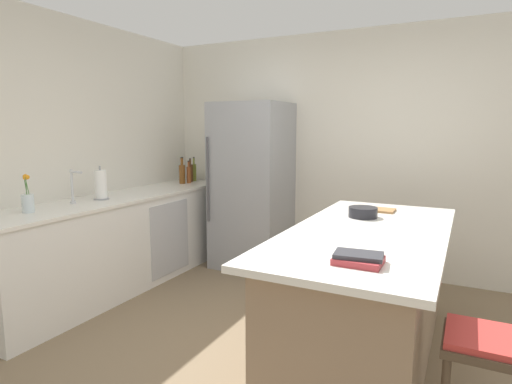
{
  "coord_description": "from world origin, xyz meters",
  "views": [
    {
      "loc": [
        0.96,
        -2.34,
        1.57
      ],
      "look_at": [
        -0.74,
        1.01,
        1.0
      ],
      "focal_mm": 29.54,
      "sensor_mm": 36.0,
      "label": 1
    }
  ],
  "objects_px": {
    "refrigerator": "(252,186)",
    "bar_stool": "(485,360)",
    "olive_oil_bottle": "(194,172)",
    "cutting_board": "(376,210)",
    "vinegar_bottle": "(189,174)",
    "kitchen_island": "(366,294)",
    "flower_vase": "(28,200)",
    "sink_faucet": "(73,186)",
    "paper_towel_roll": "(101,185)",
    "syrup_bottle": "(190,173)",
    "cookbook_stack": "(358,259)",
    "whiskey_bottle": "(182,173)",
    "mixing_bowl": "(363,212)"
  },
  "relations": [
    {
      "from": "refrigerator",
      "to": "bar_stool",
      "type": "relative_size",
      "value": 2.82
    },
    {
      "from": "olive_oil_bottle",
      "to": "cutting_board",
      "type": "bearing_deg",
      "value": -19.85
    },
    {
      "from": "vinegar_bottle",
      "to": "kitchen_island",
      "type": "bearing_deg",
      "value": -29.48
    },
    {
      "from": "kitchen_island",
      "to": "flower_vase",
      "type": "distance_m",
      "value": 2.65
    },
    {
      "from": "refrigerator",
      "to": "sink_faucet",
      "type": "bearing_deg",
      "value": -118.62
    },
    {
      "from": "refrigerator",
      "to": "olive_oil_bottle",
      "type": "xyz_separation_m",
      "value": [
        -0.9,
        0.15,
        0.1
      ]
    },
    {
      "from": "paper_towel_roll",
      "to": "cutting_board",
      "type": "relative_size",
      "value": 1.04
    },
    {
      "from": "flower_vase",
      "to": "bar_stool",
      "type": "bearing_deg",
      "value": -0.87
    },
    {
      "from": "syrup_bottle",
      "to": "cookbook_stack",
      "type": "bearing_deg",
      "value": -40.38
    },
    {
      "from": "paper_towel_roll",
      "to": "cookbook_stack",
      "type": "relative_size",
      "value": 1.24
    },
    {
      "from": "paper_towel_roll",
      "to": "syrup_bottle",
      "type": "height_order",
      "value": "paper_towel_roll"
    },
    {
      "from": "flower_vase",
      "to": "cookbook_stack",
      "type": "bearing_deg",
      "value": -1.23
    },
    {
      "from": "cutting_board",
      "to": "refrigerator",
      "type": "bearing_deg",
      "value": 154.6
    },
    {
      "from": "refrigerator",
      "to": "vinegar_bottle",
      "type": "xyz_separation_m",
      "value": [
        -0.84,
        -0.04,
        0.1
      ]
    },
    {
      "from": "refrigerator",
      "to": "cutting_board",
      "type": "xyz_separation_m",
      "value": [
        1.52,
        -0.72,
        -0.01
      ]
    },
    {
      "from": "syrup_bottle",
      "to": "vinegar_bottle",
      "type": "xyz_separation_m",
      "value": [
        0.05,
        -0.11,
        -0.01
      ]
    },
    {
      "from": "kitchen_island",
      "to": "refrigerator",
      "type": "bearing_deg",
      "value": 138.49
    },
    {
      "from": "cookbook_stack",
      "to": "flower_vase",
      "type": "bearing_deg",
      "value": 178.77
    },
    {
      "from": "whiskey_bottle",
      "to": "sink_faucet",
      "type": "bearing_deg",
      "value": -91.05
    },
    {
      "from": "sink_faucet",
      "to": "mixing_bowl",
      "type": "bearing_deg",
      "value": 14.69
    },
    {
      "from": "sink_faucet",
      "to": "cookbook_stack",
      "type": "distance_m",
      "value": 2.68
    },
    {
      "from": "bar_stool",
      "to": "cutting_board",
      "type": "distance_m",
      "value": 1.67
    },
    {
      "from": "kitchen_island",
      "to": "flower_vase",
      "type": "xyz_separation_m",
      "value": [
        -2.51,
        -0.67,
        0.55
      ]
    },
    {
      "from": "refrigerator",
      "to": "syrup_bottle",
      "type": "bearing_deg",
      "value": 175.7
    },
    {
      "from": "sink_faucet",
      "to": "paper_towel_roll",
      "type": "xyz_separation_m",
      "value": [
        0.04,
        0.27,
        -0.02
      ]
    },
    {
      "from": "bar_stool",
      "to": "cookbook_stack",
      "type": "height_order",
      "value": "cookbook_stack"
    },
    {
      "from": "refrigerator",
      "to": "olive_oil_bottle",
      "type": "height_order",
      "value": "refrigerator"
    },
    {
      "from": "bar_stool",
      "to": "syrup_bottle",
      "type": "xyz_separation_m",
      "value": [
        -3.2,
        2.22,
        0.49
      ]
    },
    {
      "from": "kitchen_island",
      "to": "mixing_bowl",
      "type": "height_order",
      "value": "mixing_bowl"
    },
    {
      "from": "kitchen_island",
      "to": "paper_towel_roll",
      "type": "height_order",
      "value": "paper_towel_roll"
    },
    {
      "from": "refrigerator",
      "to": "paper_towel_roll",
      "type": "height_order",
      "value": "refrigerator"
    },
    {
      "from": "syrup_bottle",
      "to": "cutting_board",
      "type": "distance_m",
      "value": 2.54
    },
    {
      "from": "syrup_bottle",
      "to": "olive_oil_bottle",
      "type": "bearing_deg",
      "value": 93.21
    },
    {
      "from": "olive_oil_bottle",
      "to": "syrup_bottle",
      "type": "distance_m",
      "value": 0.08
    },
    {
      "from": "vinegar_bottle",
      "to": "bar_stool",
      "type": "bearing_deg",
      "value": -33.87
    },
    {
      "from": "whiskey_bottle",
      "to": "mixing_bowl",
      "type": "distance_m",
      "value": 2.53
    },
    {
      "from": "flower_vase",
      "to": "paper_towel_roll",
      "type": "distance_m",
      "value": 0.71
    },
    {
      "from": "kitchen_island",
      "to": "syrup_bottle",
      "type": "height_order",
      "value": "syrup_bottle"
    },
    {
      "from": "whiskey_bottle",
      "to": "olive_oil_bottle",
      "type": "bearing_deg",
      "value": 94.8
    },
    {
      "from": "kitchen_island",
      "to": "whiskey_bottle",
      "type": "bearing_deg",
      "value": 152.37
    },
    {
      "from": "sink_faucet",
      "to": "paper_towel_roll",
      "type": "distance_m",
      "value": 0.28
    },
    {
      "from": "kitchen_island",
      "to": "cookbook_stack",
      "type": "relative_size",
      "value": 8.45
    },
    {
      "from": "kitchen_island",
      "to": "cookbook_stack",
      "type": "height_order",
      "value": "cookbook_stack"
    },
    {
      "from": "bar_stool",
      "to": "sink_faucet",
      "type": "xyz_separation_m",
      "value": [
        -3.21,
        0.49,
        0.54
      ]
    },
    {
      "from": "kitchen_island",
      "to": "olive_oil_bottle",
      "type": "xyz_separation_m",
      "value": [
        -2.52,
        1.58,
        0.57
      ]
    },
    {
      "from": "flower_vase",
      "to": "vinegar_bottle",
      "type": "distance_m",
      "value": 2.06
    },
    {
      "from": "flower_vase",
      "to": "mixing_bowl",
      "type": "distance_m",
      "value": 2.61
    },
    {
      "from": "sink_faucet",
      "to": "vinegar_bottle",
      "type": "distance_m",
      "value": 1.62
    },
    {
      "from": "bar_stool",
      "to": "cutting_board",
      "type": "bearing_deg",
      "value": 118.7
    },
    {
      "from": "olive_oil_bottle",
      "to": "vinegar_bottle",
      "type": "distance_m",
      "value": 0.2
    }
  ]
}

